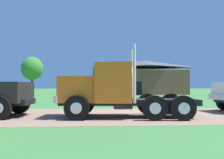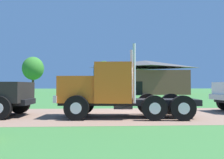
# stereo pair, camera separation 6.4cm
# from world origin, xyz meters

# --- Properties ---
(ground_plane) EXTENTS (200.00, 200.00, 0.00)m
(ground_plane) POSITION_xyz_m (0.00, 0.00, 0.00)
(ground_plane) COLOR #3B7437
(dirt_track) EXTENTS (120.00, 6.53, 0.01)m
(dirt_track) POSITION_xyz_m (0.00, 0.00, 0.00)
(dirt_track) COLOR #8C6C59
(dirt_track) RESTS_ON ground_plane
(truck_foreground_white) EXTENTS (6.89, 2.95, 3.46)m
(truck_foreground_white) POSITION_xyz_m (-0.64, -0.78, 1.28)
(truck_foreground_white) COLOR black
(truck_foreground_white) RESTS_ON ground_plane
(shed_building) EXTENTS (14.58, 8.18, 6.08)m
(shed_building) POSITION_xyz_m (6.99, 28.25, 2.93)
(shed_building) COLOR brown
(shed_building) RESTS_ON ground_plane
(tree_left) EXTENTS (4.12, 4.12, 7.15)m
(tree_left) POSITION_xyz_m (-14.25, 32.60, 4.86)
(tree_left) COLOR #513823
(tree_left) RESTS_ON ground_plane
(tree_mid) EXTENTS (5.05, 5.05, 7.52)m
(tree_mid) POSITION_xyz_m (-0.28, 42.80, 4.74)
(tree_mid) COLOR #513823
(tree_mid) RESTS_ON ground_plane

